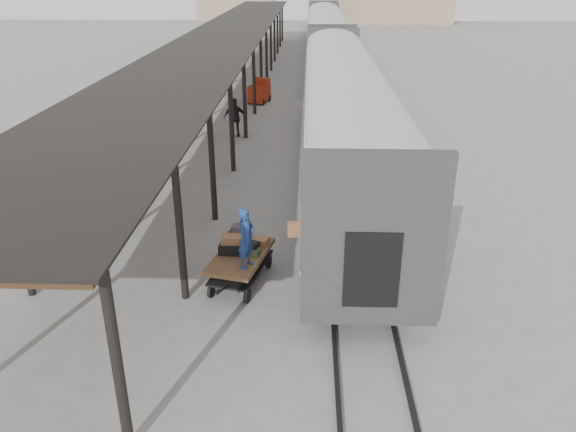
# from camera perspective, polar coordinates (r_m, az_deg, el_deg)

# --- Properties ---
(ground) EXTENTS (160.00, 160.00, 0.00)m
(ground) POSITION_cam_1_polar(r_m,az_deg,el_deg) (16.62, -4.39, -4.64)
(ground) COLOR slate
(ground) RESTS_ON ground
(train) EXTENTS (3.45, 76.01, 4.01)m
(train) POSITION_cam_1_polar(r_m,az_deg,el_deg) (48.58, 3.93, 17.79)
(train) COLOR silver
(train) RESTS_ON ground
(canopy) EXTENTS (4.90, 64.30, 4.15)m
(canopy) POSITION_cam_1_polar(r_m,az_deg,el_deg) (39.03, -5.85, 18.13)
(canopy) COLOR #422B19
(canopy) RESTS_ON ground
(rails) EXTENTS (1.54, 150.00, 0.12)m
(rails) POSITION_cam_1_polar(r_m,az_deg,el_deg) (49.14, 3.84, 14.76)
(rails) COLOR black
(rails) RESTS_ON ground
(building_left) EXTENTS (12.00, 8.00, 6.00)m
(building_left) POSITION_cam_1_polar(r_m,az_deg,el_deg) (97.32, -5.21, 21.05)
(building_left) COLOR tan
(building_left) RESTS_ON ground
(baggage_cart) EXTENTS (1.76, 2.62, 0.86)m
(baggage_cart) POSITION_cam_1_polar(r_m,az_deg,el_deg) (15.31, -4.83, -4.56)
(baggage_cart) COLOR brown
(baggage_cart) RESTS_ON ground
(suitcase_stack) EXTENTS (1.35, 1.11, 0.59)m
(suitcase_stack) POSITION_cam_1_polar(r_m,az_deg,el_deg) (15.44, -4.82, -2.56)
(suitcase_stack) COLOR #3D3D3F
(suitcase_stack) RESTS_ON baggage_cart
(luggage_tug) EXTENTS (1.41, 1.87, 1.47)m
(luggage_tug) POSITION_cam_1_polar(r_m,az_deg,el_deg) (36.39, -2.91, 12.49)
(luggage_tug) COLOR maroon
(luggage_tug) RESTS_ON ground
(porter) EXTENTS (0.60, 0.69, 1.61)m
(porter) POSITION_cam_1_polar(r_m,az_deg,el_deg) (14.24, -4.26, -2.25)
(porter) COLOR navy
(porter) RESTS_ON baggage_cart
(pedestrian) EXTENTS (1.18, 0.54, 1.98)m
(pedestrian) POSITION_cam_1_polar(r_m,az_deg,el_deg) (28.75, -5.38, 9.92)
(pedestrian) COLOR black
(pedestrian) RESTS_ON ground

